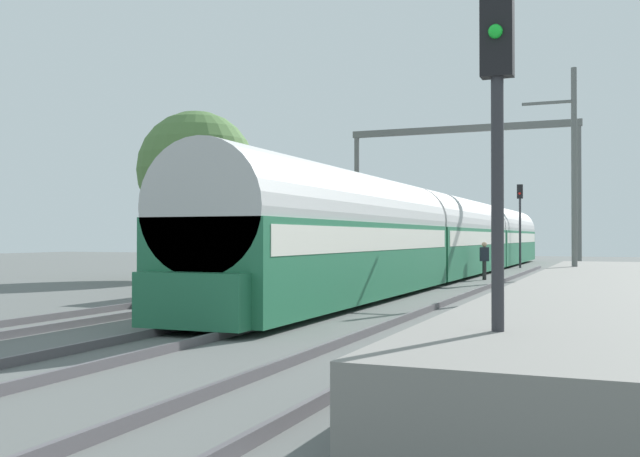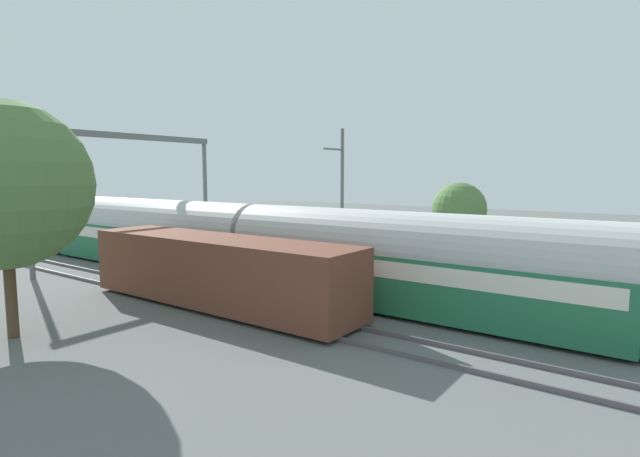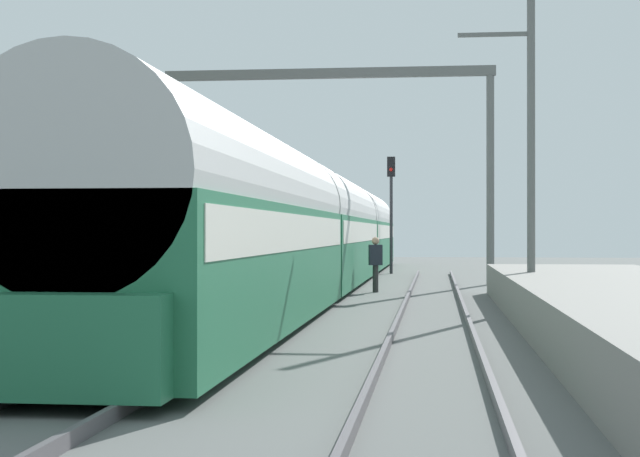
{
  "view_description": "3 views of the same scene",
  "coord_description": "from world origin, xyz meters",
  "px_view_note": "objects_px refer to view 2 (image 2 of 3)",
  "views": [
    {
      "loc": [
        7.76,
        -17.81,
        1.95
      ],
      "look_at": [
        0.0,
        1.25,
        2.19
      ],
      "focal_mm": 41.42,
      "sensor_mm": 36.0,
      "label": 1
    },
    {
      "loc": [
        -17.56,
        -5.76,
        5.43
      ],
      "look_at": [
        1.39,
        7.94,
        2.84
      ],
      "focal_mm": 27.74,
      "sensor_mm": 36.0,
      "label": 2
    },
    {
      "loc": [
        3.92,
        -15.5,
        1.9
      ],
      "look_at": [
        0.0,
        18.65,
        2.01
      ],
      "focal_mm": 56.71,
      "sensor_mm": 36.0,
      "label": 3
    }
  ],
  "objects_px": {
    "freight_car": "(218,271)",
    "catenary_gantry": "(130,171)",
    "railway_signal_far": "(83,202)",
    "person_crossing": "(214,249)",
    "passenger_train": "(152,233)"
  },
  "relations": [
    {
      "from": "freight_car",
      "to": "catenary_gantry",
      "type": "relative_size",
      "value": 1.07
    },
    {
      "from": "freight_car",
      "to": "railway_signal_far",
      "type": "xyz_separation_m",
      "value": [
        5.78,
        20.84,
        1.89
      ]
    },
    {
      "from": "freight_car",
      "to": "catenary_gantry",
      "type": "height_order",
      "value": "catenary_gantry"
    },
    {
      "from": "railway_signal_far",
      "to": "catenary_gantry",
      "type": "bearing_deg",
      "value": -102.02
    },
    {
      "from": "person_crossing",
      "to": "freight_car",
      "type": "bearing_deg",
      "value": 33.2
    },
    {
      "from": "freight_car",
      "to": "person_crossing",
      "type": "bearing_deg",
      "value": 48.91
    },
    {
      "from": "passenger_train",
      "to": "railway_signal_far",
      "type": "distance_m",
      "value": 11.27
    },
    {
      "from": "passenger_train",
      "to": "freight_car",
      "type": "xyz_separation_m",
      "value": [
        -3.87,
        -9.83,
        -0.5
      ]
    },
    {
      "from": "passenger_train",
      "to": "freight_car",
      "type": "height_order",
      "value": "passenger_train"
    },
    {
      "from": "person_crossing",
      "to": "passenger_train",
      "type": "bearing_deg",
      "value": -71.84
    },
    {
      "from": "freight_car",
      "to": "person_crossing",
      "type": "relative_size",
      "value": 7.51
    },
    {
      "from": "freight_car",
      "to": "railway_signal_far",
      "type": "distance_m",
      "value": 21.71
    },
    {
      "from": "person_crossing",
      "to": "railway_signal_far",
      "type": "bearing_deg",
      "value": -105.19
    },
    {
      "from": "catenary_gantry",
      "to": "freight_car",
      "type": "bearing_deg",
      "value": -108.09
    },
    {
      "from": "passenger_train",
      "to": "catenary_gantry",
      "type": "height_order",
      "value": "catenary_gantry"
    }
  ]
}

